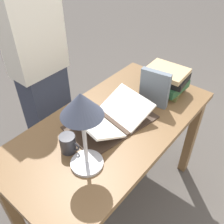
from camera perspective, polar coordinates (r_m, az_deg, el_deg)
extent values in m
plane|color=#47423D|center=(1.99, 0.10, -19.06)|extent=(12.00, 12.00, 0.00)
cube|color=brown|center=(1.41, 0.13, -3.08)|extent=(1.28, 0.65, 0.03)
cube|color=brown|center=(2.14, 4.50, 0.88)|extent=(0.06, 0.06, 0.73)
cube|color=brown|center=(1.64, -22.18, -19.52)|extent=(0.06, 0.06, 0.73)
cube|color=brown|center=(1.97, 17.58, -5.56)|extent=(0.06, 0.06, 0.73)
cube|color=#38281E|center=(1.39, -0.17, -2.16)|extent=(0.07, 0.28, 0.02)
cube|color=#38281E|center=(1.46, 3.63, -0.20)|extent=(0.28, 0.33, 0.01)
cube|color=#38281E|center=(1.34, -4.31, -4.66)|extent=(0.28, 0.33, 0.01)
cube|color=white|center=(1.42, 3.16, 1.07)|extent=(0.24, 0.31, 0.11)
cube|color=white|center=(1.31, -3.76, -2.70)|extent=(0.24, 0.31, 0.11)
cube|color=brown|center=(1.68, 11.84, 5.39)|extent=(0.22, 0.26, 0.03)
cube|color=#234C2D|center=(1.65, 12.03, 6.60)|extent=(0.22, 0.26, 0.05)
cube|color=black|center=(1.63, 12.26, 7.99)|extent=(0.21, 0.28, 0.04)
cube|color=tan|center=(1.61, 12.43, 9.08)|extent=(0.21, 0.26, 0.03)
cube|color=slate|center=(1.49, 9.70, 5.35)|extent=(0.06, 0.18, 0.23)
cylinder|color=#ADADB2|center=(1.20, -5.73, -11.51)|extent=(0.16, 0.16, 0.02)
cylinder|color=#ADADB2|center=(1.09, -6.25, -6.48)|extent=(0.02, 0.02, 0.29)
cone|color=#333847|center=(0.96, -7.07, 1.72)|extent=(0.18, 0.18, 0.11)
cylinder|color=#28282D|center=(1.24, -10.05, -7.09)|extent=(0.08, 0.08, 0.10)
torus|color=#28282D|center=(1.22, -8.38, -7.85)|extent=(0.02, 0.05, 0.05)
cylinder|color=gold|center=(1.52, -6.67, 1.30)|extent=(0.09, 0.15, 0.01)
cube|color=#2D3342|center=(2.02, -14.00, -1.23)|extent=(0.31, 0.20, 0.84)
cube|color=beige|center=(1.64, -18.52, 20.00)|extent=(0.36, 0.20, 0.73)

